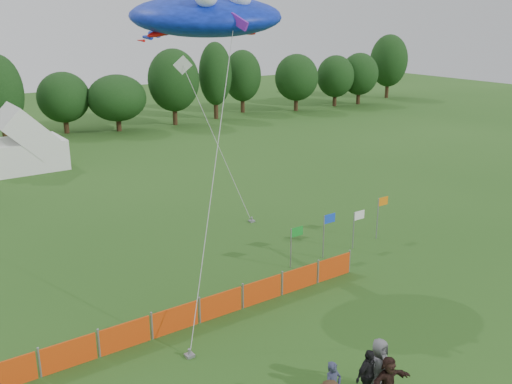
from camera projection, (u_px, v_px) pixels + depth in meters
treeline at (28, 96)px, 52.46m from camera, size 104.57×8.78×8.36m
tent_right at (26, 145)px, 43.36m from camera, size 5.31×4.25×3.75m
barrier_fence at (175, 319)px, 21.34m from camera, size 17.90×0.06×1.00m
flag_row at (341, 225)px, 28.21m from camera, size 6.73×0.33×2.25m
spectator_d at (368, 375)px, 17.41m from camera, size 1.06×0.53×1.75m
spectator_e at (378, 367)px, 17.72m from camera, size 1.03×0.77×1.90m
spectator_f at (388, 381)px, 17.29m from camera, size 1.52×0.61×1.60m
stingray_kite at (202, 16)px, 24.36m from camera, size 8.78×15.02×12.51m
small_kite_white at (205, 116)px, 31.90m from camera, size 2.96×3.70×9.26m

